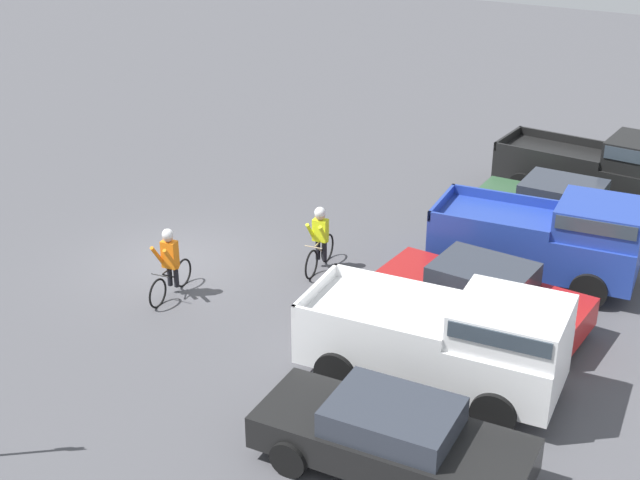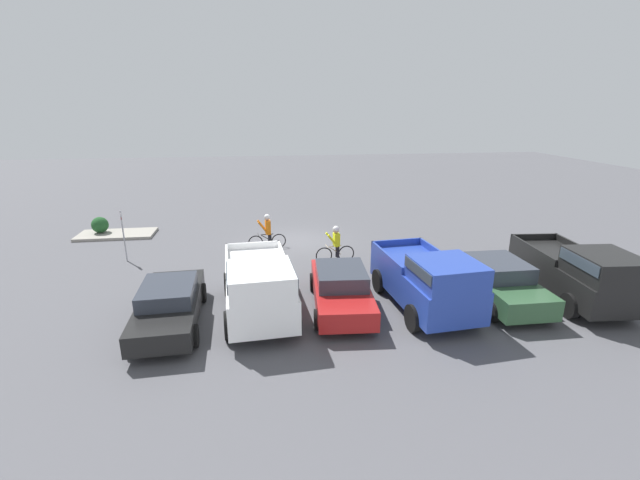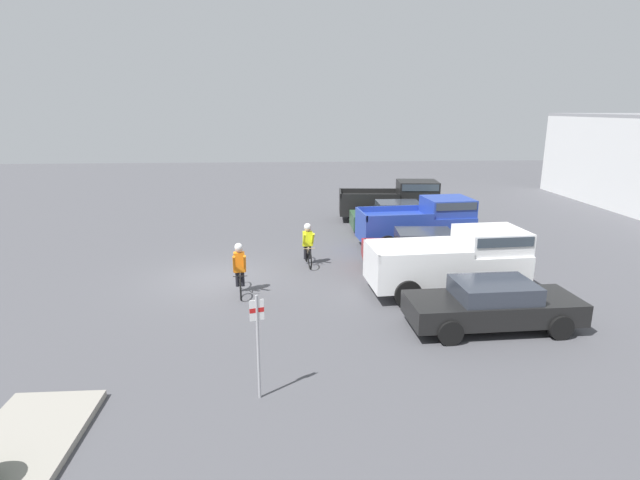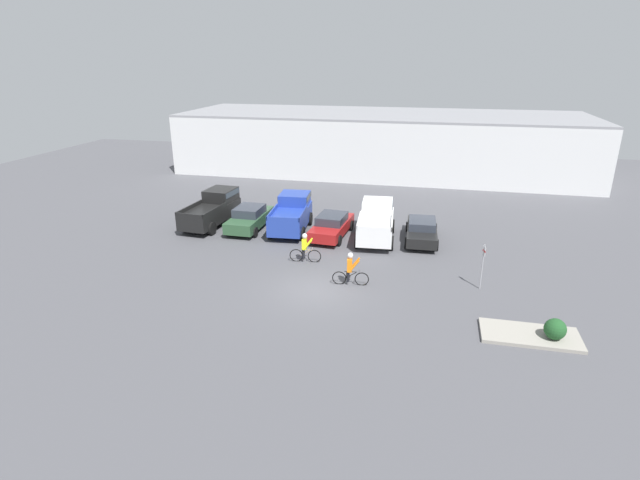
% 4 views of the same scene
% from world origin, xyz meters
% --- Properties ---
extents(ground_plane, '(80.00, 80.00, 0.00)m').
position_xyz_m(ground_plane, '(0.00, 0.00, 0.00)').
color(ground_plane, '#4C4C51').
extents(pickup_truck_0, '(2.51, 5.43, 2.17)m').
position_xyz_m(pickup_truck_0, '(-9.19, 8.54, 1.13)').
color(pickup_truck_0, black).
rests_on(pickup_truck_0, ground_plane).
extents(sedan_0, '(2.07, 4.66, 1.53)m').
position_xyz_m(sedan_0, '(-6.42, 8.07, 0.77)').
color(sedan_0, '#2D5133').
rests_on(sedan_0, ground_plane).
extents(pickup_truck_1, '(2.60, 5.05, 2.19)m').
position_xyz_m(pickup_truck_1, '(-3.65, 8.53, 1.15)').
color(pickup_truck_1, '#233D9E').
rests_on(pickup_truck_1, ground_plane).
extents(sedan_1, '(2.26, 4.82, 1.44)m').
position_xyz_m(sedan_1, '(-0.82, 7.85, 0.73)').
color(sedan_1, maroon).
rests_on(sedan_1, ground_plane).
extents(pickup_truck_2, '(2.56, 5.23, 2.15)m').
position_xyz_m(pickup_truck_2, '(1.95, 8.16, 1.13)').
color(pickup_truck_2, white).
rests_on(pickup_truck_2, ground_plane).
extents(sedan_2, '(2.12, 4.83, 1.38)m').
position_xyz_m(sedan_2, '(4.78, 8.28, 0.71)').
color(sedan_2, black).
rests_on(sedan_2, ground_plane).
extents(cyclist_0, '(1.84, 0.50, 1.75)m').
position_xyz_m(cyclist_0, '(1.53, 0.99, 0.89)').
color(cyclist_0, black).
rests_on(cyclist_0, ground_plane).
extents(cyclist_1, '(1.78, 0.50, 1.70)m').
position_xyz_m(cyclist_1, '(-1.43, 3.38, 0.88)').
color(cyclist_1, black).
rests_on(cyclist_1, ground_plane).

